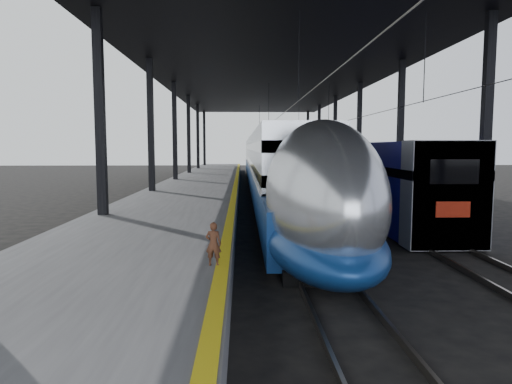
{
  "coord_description": "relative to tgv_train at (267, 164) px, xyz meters",
  "views": [
    {
      "loc": [
        -0.25,
        -13.23,
        3.68
      ],
      "look_at": [
        0.28,
        3.8,
        2.0
      ],
      "focal_mm": 32.0,
      "sensor_mm": 36.0,
      "label": 1
    }
  ],
  "objects": [
    {
      "name": "ground",
      "position": [
        -2.0,
        -27.19,
        -2.15
      ],
      "size": [
        160.0,
        160.0,
        0.0
      ],
      "primitive_type": "plane",
      "color": "black",
      "rests_on": "ground"
    },
    {
      "name": "platform",
      "position": [
        -5.5,
        -7.19,
        -1.65
      ],
      "size": [
        6.0,
        80.0,
        1.0
      ],
      "primitive_type": "cube",
      "color": "#4C4C4F",
      "rests_on": "ground"
    },
    {
      "name": "yellow_strip",
      "position": [
        -2.7,
        -7.19,
        -1.15
      ],
      "size": [
        0.3,
        80.0,
        0.01
      ],
      "primitive_type": "cube",
      "color": "yellow",
      "rests_on": "platform"
    },
    {
      "name": "rails",
      "position": [
        2.5,
        -7.19,
        -2.07
      ],
      "size": [
        6.52,
        80.0,
        0.16
      ],
      "color": "slate",
      "rests_on": "ground"
    },
    {
      "name": "canopy",
      "position": [
        -0.1,
        -7.19,
        6.96
      ],
      "size": [
        18.0,
        75.0,
        9.47
      ],
      "color": "black",
      "rests_on": "ground"
    },
    {
      "name": "tgv_train",
      "position": [
        0.0,
        0.0,
        0.0
      ],
      "size": [
        3.21,
        65.2,
        4.61
      ],
      "color": "#BABDC1",
      "rests_on": "ground"
    },
    {
      "name": "second_train",
      "position": [
        5.0,
        2.2,
        -0.17
      ],
      "size": [
        2.85,
        56.05,
        3.92
      ],
      "color": "navy",
      "rests_on": "ground"
    },
    {
      "name": "child",
      "position": [
        -2.9,
        -30.25,
        -0.66
      ],
      "size": [
        0.39,
        0.29,
        1.0
      ],
      "primitive_type": "imported",
      "rotation": [
        0.0,
        0.0,
        2.99
      ],
      "color": "#4F2B1A",
      "rests_on": "platform"
    }
  ]
}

